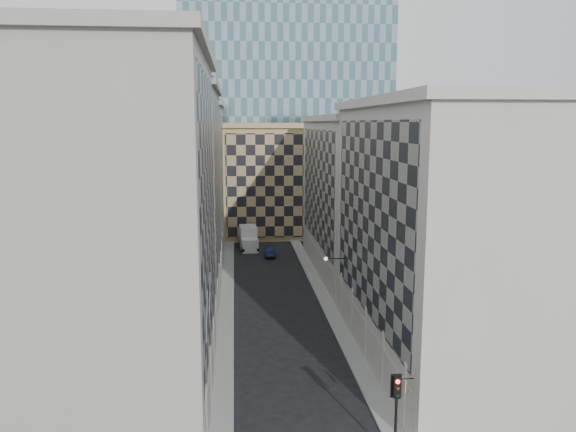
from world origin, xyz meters
TOP-DOWN VIEW (x-y plane):
  - sidewalk_west at (-5.25, 30.00)m, footprint 1.50×100.00m
  - sidewalk_east at (5.25, 30.00)m, footprint 1.50×100.00m
  - bldg_left_a at (-10.88, 11.00)m, footprint 10.80×22.80m
  - bldg_left_b at (-10.88, 33.00)m, footprint 10.80×22.80m
  - bldg_left_c at (-10.88, 55.00)m, footprint 10.80×22.80m
  - bldg_right_a at (10.88, 15.00)m, footprint 10.80×26.80m
  - bldg_right_b at (10.89, 42.00)m, footprint 10.80×28.80m
  - tan_block at (2.00, 67.90)m, footprint 16.80×14.80m
  - church_tower at (0.00, 82.00)m, footprint 7.20×7.20m
  - flagpoles_left at (-5.90, 6.00)m, footprint 0.10×6.33m
  - bracket_lamp at (4.38, 24.00)m, footprint 1.98×0.36m
  - traffic_light at (4.55, 1.61)m, footprint 0.62×0.54m
  - box_truck at (-2.26, 56.45)m, footprint 2.84×6.22m
  - dark_car at (0.59, 51.06)m, footprint 1.67×4.36m
  - shop_sign at (5.42, 3.00)m, footprint 0.74×0.65m

SIDE VIEW (x-z plane):
  - sidewalk_west at x=-5.25m, z-range 0.00..0.15m
  - sidewalk_east at x=5.25m, z-range 0.00..0.15m
  - dark_car at x=0.59m, z-range 0.00..1.42m
  - box_truck at x=-2.26m, z-range -0.22..3.12m
  - traffic_light at x=4.55m, z-range 1.22..6.14m
  - shop_sign at x=5.42m, z-range 3.47..4.20m
  - bracket_lamp at x=4.38m, z-range 6.02..6.38m
  - flagpoles_left at x=-5.90m, z-range 6.83..9.17m
  - tan_block at x=2.00m, z-range 0.04..18.84m
  - bldg_right_b at x=10.89m, z-range 0.00..19.70m
  - bldg_right_a at x=10.88m, z-range -0.03..20.67m
  - bldg_left_c at x=-10.88m, z-range -0.02..21.68m
  - bldg_left_b at x=-10.88m, z-range -0.03..22.67m
  - bldg_left_a at x=-10.88m, z-range -0.03..23.67m
  - church_tower at x=0.00m, z-range 1.20..52.70m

